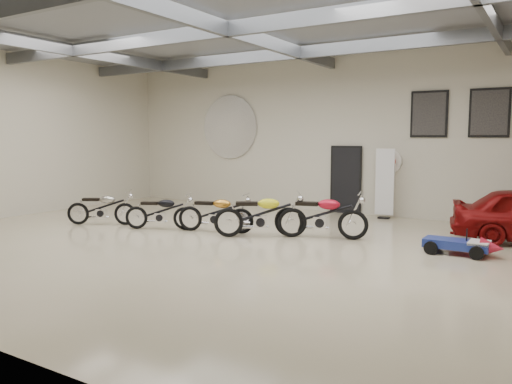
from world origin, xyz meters
The scene contains 17 objects.
floor centered at (0.00, 0.00, 0.00)m, with size 16.00×12.00×0.01m, color #C7B598.
ceiling centered at (0.00, 0.00, 5.00)m, with size 16.00×12.00×0.01m, color gray.
back_wall centered at (0.00, 6.00, 2.50)m, with size 16.00×0.02×5.00m, color beige.
left_wall centered at (-8.00, 0.00, 2.50)m, with size 0.02×12.00×5.00m, color beige.
ceiling_beams centered at (0.00, 0.00, 4.75)m, with size 15.80×11.80×0.32m, color #575A5F, non-canonical shape.
door centered at (0.50, 5.95, 1.05)m, with size 0.92×0.08×2.10m, color black.
logo_plaque centered at (-4.00, 5.95, 2.80)m, with size 2.30×0.06×1.16m, color silver, non-canonical shape.
poster_left centered at (3.00, 5.96, 3.10)m, with size 1.05×0.08×1.35m, color black, non-canonical shape.
poster_mid centered at (4.60, 5.96, 3.10)m, with size 1.05×0.08×1.35m, color black, non-canonical shape.
oil_sign centered at (1.90, 5.95, 1.70)m, with size 0.72×0.10×0.72m, color white, non-canonical shape.
banner_stand centered at (1.89, 5.50, 1.01)m, with size 0.55×0.22×2.02m, color white, non-canonical shape.
motorcycle_silver centered at (-4.53, 0.36, 0.49)m, with size 1.90×0.59×0.99m, color silver, non-canonical shape.
motorcycle_black centered at (-2.65, 0.69, 0.49)m, with size 1.87×0.58×0.97m, color silver, non-canonical shape.
motorcycle_gold centered at (-1.17, 1.11, 0.52)m, with size 2.00×0.62×1.04m, color silver, non-canonical shape.
motorcycle_yellow centered at (0.14, 1.17, 0.58)m, with size 2.22×0.69×1.15m, color silver, non-canonical shape.
motorcycle_red centered at (1.44, 1.82, 0.58)m, with size 2.23×0.69×1.16m, color silver, non-canonical shape.
go_kart centered at (4.70, 1.73, 0.29)m, with size 1.58×0.71×0.57m, color navy, non-canonical shape.
Camera 1 is at (6.27, -9.16, 2.43)m, focal length 35.00 mm.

